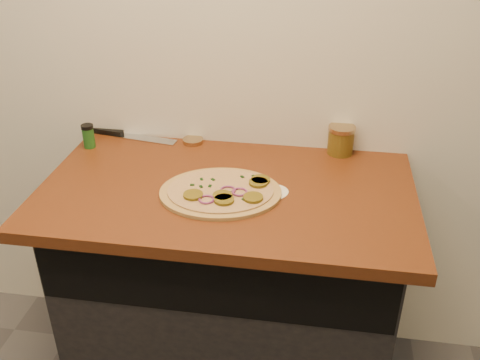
% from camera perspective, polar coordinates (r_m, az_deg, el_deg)
% --- Properties ---
extents(cabinet, '(1.10, 0.60, 0.86)m').
position_cam_1_polar(cabinet, '(2.02, -1.09, -11.84)').
color(cabinet, black).
rests_on(cabinet, ground).
extents(countertop, '(1.20, 0.70, 0.04)m').
position_cam_1_polar(countertop, '(1.73, -1.40, -1.28)').
color(countertop, '#642D13').
rests_on(countertop, cabinet).
extents(pizza, '(0.43, 0.43, 0.03)m').
position_cam_1_polar(pizza, '(1.67, -1.95, -1.28)').
color(pizza, tan).
rests_on(pizza, countertop).
extents(chefs_knife, '(0.36, 0.09, 0.02)m').
position_cam_1_polar(chefs_knife, '(2.10, -12.17, 4.72)').
color(chefs_knife, '#B7BAC1').
rests_on(chefs_knife, countertop).
extents(mason_jar_lid, '(0.10, 0.10, 0.02)m').
position_cam_1_polar(mason_jar_lid, '(2.01, -5.04, 4.19)').
color(mason_jar_lid, tan).
rests_on(mason_jar_lid, countertop).
extents(salsa_jar, '(0.10, 0.10, 0.10)m').
position_cam_1_polar(salsa_jar, '(1.94, 10.71, 4.25)').
color(salsa_jar, maroon).
rests_on(salsa_jar, countertop).
extents(spice_shaker, '(0.04, 0.04, 0.09)m').
position_cam_1_polar(spice_shaker, '(2.03, -15.87, 4.54)').
color(spice_shaker, '#1F581B').
rests_on(spice_shaker, countertop).
extents(flour_spill, '(0.22, 0.22, 0.00)m').
position_cam_1_polar(flour_spill, '(1.69, 2.42, -1.38)').
color(flour_spill, silver).
rests_on(flour_spill, countertop).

